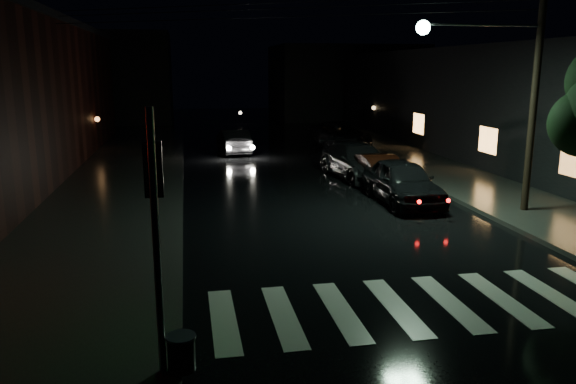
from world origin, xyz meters
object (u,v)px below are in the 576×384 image
parked_car_d (340,135)px  oncoming_car (233,141)px  parked_car_a (403,182)px  parked_car_c (358,161)px  parked_car_b (381,172)px

parked_car_d → oncoming_car: parked_car_d is taller
parked_car_a → oncoming_car: (-5.06, 13.54, -0.10)m
oncoming_car → parked_car_c: bearing=115.5°
parked_car_c → oncoming_car: (-4.89, 8.58, -0.07)m
parked_car_b → parked_car_c: parked_car_c is taller
oncoming_car → parked_car_d: bearing=-176.8°
parked_car_d → oncoming_car: (-6.69, -0.87, -0.10)m
parked_car_d → parked_car_c: bearing=-101.8°
parked_car_b → parked_car_c: size_ratio=0.76×
parked_car_b → parked_car_d: size_ratio=0.70×
parked_car_a → parked_car_d: (1.63, 14.41, 0.01)m
parked_car_a → parked_car_c: (-0.17, 4.96, -0.02)m
parked_car_d → parked_car_b: bearing=-98.4°
parked_car_d → oncoming_car: size_ratio=1.36×
parked_car_a → parked_car_c: bearing=92.2°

